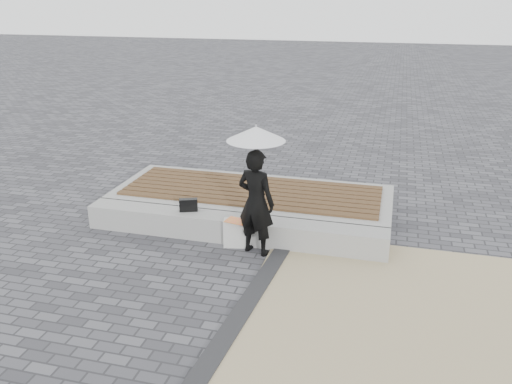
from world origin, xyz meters
TOP-DOWN VIEW (x-y plane):
  - ground at (0.00, 0.00)m, footprint 80.00×80.00m
  - terrazzo_zone at (3.20, -0.50)m, footprint 5.00×5.00m
  - edging_band at (0.75, -0.50)m, footprint 0.61×5.20m
  - seating_ledge at (0.00, 1.60)m, footprint 5.00×0.45m
  - timber_platform at (0.00, 2.80)m, footprint 5.00×2.00m
  - timber_decking at (0.00, 2.80)m, footprint 4.60×1.60m
  - woman at (0.49, 1.26)m, footprint 0.69×0.55m
  - parasol at (0.49, 1.26)m, footprint 0.86×0.86m
  - handbag at (-0.77, 1.65)m, footprint 0.32×0.21m
  - canvas_tote at (0.16, 1.38)m, footprint 0.46×0.26m
  - magazine at (0.16, 1.33)m, footprint 0.37×0.30m

SIDE VIEW (x-z plane):
  - ground at x=0.00m, z-range 0.00..0.00m
  - terrazzo_zone at x=3.20m, z-range 0.00..0.02m
  - edging_band at x=0.75m, z-range 0.00..0.04m
  - seating_ledge at x=0.00m, z-range 0.00..0.40m
  - timber_platform at x=0.00m, z-range 0.00..0.40m
  - canvas_tote at x=0.16m, z-range 0.00..0.46m
  - timber_decking at x=0.00m, z-range 0.40..0.44m
  - magazine at x=0.16m, z-range 0.46..0.47m
  - handbag at x=-0.77m, z-range 0.40..0.61m
  - woman at x=0.49m, z-range 0.00..1.66m
  - parasol at x=0.49m, z-range 1.35..2.45m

